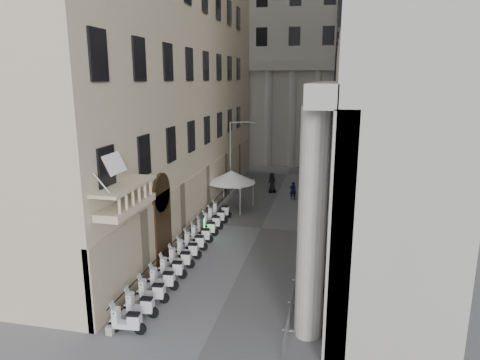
% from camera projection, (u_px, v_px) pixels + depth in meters
% --- Properties ---
extents(far_building, '(22.00, 10.00, 30.00)m').
position_uv_depth(far_building, '(298.00, 48.00, 56.32)').
color(far_building, '#ABA9A1').
rests_on(far_building, ground).
extents(iron_fence, '(0.30, 28.00, 1.40)m').
position_uv_depth(iron_fence, '(202.00, 229.00, 32.11)').
color(iron_fence, black).
rests_on(iron_fence, ground).
extents(blue_awning, '(1.60, 3.00, 3.00)m').
position_uv_depth(blue_awning, '(319.00, 206.00, 38.01)').
color(blue_awning, navy).
rests_on(blue_awning, ground).
extents(flag, '(1.00, 1.40, 8.20)m').
position_uv_depth(flag, '(126.00, 324.00, 19.68)').
color(flag, '#9E0C11').
rests_on(flag, ground).
extents(scooter_0, '(1.44, 0.66, 1.50)m').
position_uv_depth(scooter_0, '(128.00, 333.00, 18.98)').
color(scooter_0, silver).
rests_on(scooter_0, ground).
extents(scooter_1, '(1.44, 0.66, 1.50)m').
position_uv_depth(scooter_1, '(141.00, 317.00, 20.30)').
color(scooter_1, silver).
rests_on(scooter_1, ground).
extents(scooter_2, '(1.44, 0.66, 1.50)m').
position_uv_depth(scooter_2, '(153.00, 302.00, 21.62)').
color(scooter_2, silver).
rests_on(scooter_2, ground).
extents(scooter_3, '(1.44, 0.66, 1.50)m').
position_uv_depth(scooter_3, '(163.00, 289.00, 22.93)').
color(scooter_3, silver).
rests_on(scooter_3, ground).
extents(scooter_4, '(1.44, 0.66, 1.50)m').
position_uv_depth(scooter_4, '(173.00, 278.00, 24.25)').
color(scooter_4, silver).
rests_on(scooter_4, ground).
extents(scooter_5, '(1.44, 0.66, 1.50)m').
position_uv_depth(scooter_5, '(181.00, 268.00, 25.57)').
color(scooter_5, silver).
rests_on(scooter_5, ground).
extents(scooter_6, '(1.44, 0.66, 1.50)m').
position_uv_depth(scooter_6, '(188.00, 258.00, 26.88)').
color(scooter_6, silver).
rests_on(scooter_6, ground).
extents(scooter_7, '(1.44, 0.66, 1.50)m').
position_uv_depth(scooter_7, '(195.00, 250.00, 28.20)').
color(scooter_7, silver).
rests_on(scooter_7, ground).
extents(scooter_8, '(1.44, 0.66, 1.50)m').
position_uv_depth(scooter_8, '(201.00, 242.00, 29.52)').
color(scooter_8, silver).
rests_on(scooter_8, ground).
extents(scooter_9, '(1.44, 0.66, 1.50)m').
position_uv_depth(scooter_9, '(207.00, 235.00, 30.83)').
color(scooter_9, silver).
rests_on(scooter_9, ground).
extents(scooter_10, '(1.44, 0.66, 1.50)m').
position_uv_depth(scooter_10, '(212.00, 229.00, 32.15)').
color(scooter_10, silver).
rests_on(scooter_10, ground).
extents(scooter_11, '(1.44, 0.66, 1.50)m').
position_uv_depth(scooter_11, '(217.00, 223.00, 33.47)').
color(scooter_11, silver).
rests_on(scooter_11, ground).
extents(scooter_12, '(1.44, 0.66, 1.50)m').
position_uv_depth(scooter_12, '(221.00, 218.00, 34.78)').
color(scooter_12, silver).
rests_on(scooter_12, ground).
extents(barrier_0, '(0.60, 2.40, 1.10)m').
position_uv_depth(barrier_0, '(286.00, 348.00, 17.96)').
color(barrier_0, '#97999E').
rests_on(barrier_0, ground).
extents(barrier_1, '(0.60, 2.40, 1.10)m').
position_uv_depth(barrier_1, '(291.00, 316.00, 20.34)').
color(barrier_1, '#97999E').
rests_on(barrier_1, ground).
extents(barrier_2, '(0.60, 2.40, 1.10)m').
position_uv_depth(barrier_2, '(296.00, 291.00, 22.72)').
color(barrier_2, '#97999E').
rests_on(barrier_2, ground).
extents(barrier_3, '(0.60, 2.40, 1.10)m').
position_uv_depth(barrier_3, '(299.00, 271.00, 25.10)').
color(barrier_3, '#97999E').
rests_on(barrier_3, ground).
extents(barrier_4, '(0.60, 2.40, 1.10)m').
position_uv_depth(barrier_4, '(302.00, 255.00, 27.48)').
color(barrier_4, '#97999E').
rests_on(barrier_4, ground).
extents(barrier_5, '(0.60, 2.40, 1.10)m').
position_uv_depth(barrier_5, '(305.00, 241.00, 29.86)').
color(barrier_5, '#97999E').
rests_on(barrier_5, ground).
extents(barrier_6, '(0.60, 2.40, 1.10)m').
position_uv_depth(barrier_6, '(307.00, 229.00, 32.23)').
color(barrier_6, '#97999E').
rests_on(barrier_6, ground).
extents(security_tent, '(4.14, 4.14, 3.36)m').
position_uv_depth(security_tent, '(229.00, 176.00, 37.01)').
color(security_tent, silver).
rests_on(security_tent, ground).
extents(street_lamp, '(2.26, 0.92, 7.19)m').
position_uv_depth(street_lamp, '(233.00, 154.00, 39.68)').
color(street_lamp, '#999BA1').
rests_on(street_lamp, ground).
extents(info_kiosk, '(0.38, 0.80, 1.64)m').
position_uv_depth(info_kiosk, '(203.00, 228.00, 30.04)').
color(info_kiosk, black).
rests_on(info_kiosk, ground).
extents(pedestrian_a, '(0.69, 0.54, 1.68)m').
position_uv_depth(pedestrian_a, '(293.00, 191.00, 39.89)').
color(pedestrian_a, black).
rests_on(pedestrian_a, ground).
extents(pedestrian_b, '(1.05, 0.94, 1.79)m').
position_uv_depth(pedestrian_b, '(309.00, 185.00, 41.90)').
color(pedestrian_b, black).
rests_on(pedestrian_b, ground).
extents(pedestrian_c, '(1.16, 1.12, 2.00)m').
position_uv_depth(pedestrian_c, '(272.00, 183.00, 42.27)').
color(pedestrian_c, black).
rests_on(pedestrian_c, ground).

